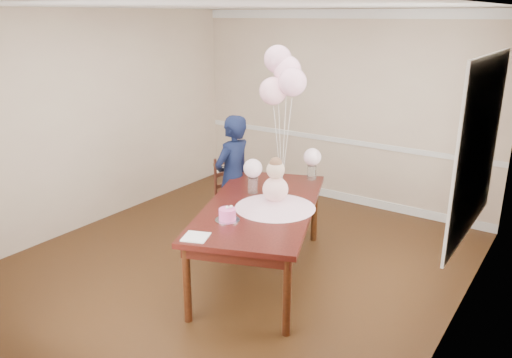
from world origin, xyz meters
name	(u,v)px	position (x,y,z in m)	size (l,w,h in m)	color
floor	(235,264)	(0.00, 0.00, 0.00)	(4.50, 5.00, 0.00)	black
ceiling	(232,6)	(0.00, 0.00, 2.70)	(4.50, 5.00, 0.02)	white
wall_back	(339,109)	(0.00, 2.50, 1.35)	(4.50, 0.02, 2.70)	tan
wall_left	(91,120)	(-2.25, 0.00, 1.35)	(0.02, 5.00, 2.70)	tan
wall_right	(465,186)	(2.25, 0.00, 1.35)	(0.02, 5.00, 2.70)	tan
chair_rail_trim	(337,140)	(0.00, 2.49, 0.90)	(4.50, 0.02, 0.07)	silver
crown_molding	(344,14)	(0.00, 2.49, 2.63)	(4.50, 0.02, 0.12)	silver
baseboard_trim	(335,195)	(0.00, 2.49, 0.06)	(4.50, 0.02, 0.12)	silver
window_frame	(479,147)	(2.23, 0.50, 1.55)	(0.02, 1.66, 1.56)	white
window_blinds	(477,147)	(2.21, 0.50, 1.55)	(0.01, 1.50, 1.40)	white
dining_table_top	(261,207)	(0.36, -0.03, 0.77)	(1.06, 2.12, 0.05)	black
table_apron	(261,214)	(0.36, -0.03, 0.69)	(0.95, 2.01, 0.11)	black
table_leg_fl	(187,284)	(0.29, -1.10, 0.37)	(0.07, 0.07, 0.74)	black
table_leg_fr	(287,297)	(1.12, -0.78, 0.37)	(0.07, 0.07, 0.74)	black
table_leg_bl	(243,205)	(-0.41, 0.72, 0.37)	(0.07, 0.07, 0.74)	black
table_leg_br	(315,212)	(0.42, 1.04, 0.37)	(0.07, 0.07, 0.74)	black
baby_skirt	(275,202)	(0.52, -0.03, 0.85)	(0.81, 0.81, 0.11)	#ECAEC3
baby_torso	(275,189)	(0.52, -0.03, 0.99)	(0.25, 0.25, 0.25)	pink
baby_head	(276,170)	(0.52, -0.03, 1.19)	(0.18, 0.18, 0.18)	#D0AB8F
baby_hair	(276,164)	(0.52, -0.03, 1.25)	(0.13, 0.13, 0.13)	brown
cake_platter	(227,220)	(0.33, -0.55, 0.80)	(0.23, 0.23, 0.01)	#B6B6BA
birthday_cake	(227,214)	(0.33, -0.55, 0.86)	(0.16, 0.16, 0.11)	#F54DA6
cake_flower_a	(227,207)	(0.33, -0.55, 0.93)	(0.03, 0.03, 0.03)	white
cake_flower_b	(231,207)	(0.35, -0.52, 0.93)	(0.03, 0.03, 0.03)	white
rose_vase_near	(253,185)	(0.09, 0.21, 0.88)	(0.11, 0.11, 0.17)	white
roses_near	(253,168)	(0.09, 0.21, 1.07)	(0.20, 0.20, 0.20)	silver
rose_vase_far	(312,173)	(0.41, 0.95, 0.88)	(0.11, 0.11, 0.17)	white
roses_far	(312,157)	(0.41, 0.95, 1.07)	(0.20, 0.20, 0.20)	#FBD3DE
napkin	(196,237)	(0.34, -1.01, 0.80)	(0.21, 0.21, 0.01)	white
balloon_weight	(281,186)	(0.25, 0.55, 0.81)	(0.04, 0.04, 0.02)	silver
balloon_a	(273,91)	(0.15, 0.51, 1.85)	(0.30, 0.30, 0.30)	#FFB4C4
balloon_b	(292,82)	(0.36, 0.54, 1.96)	(0.30, 0.30, 0.30)	#F7AFCA
balloon_c	(287,70)	(0.23, 0.65, 2.07)	(0.30, 0.30, 0.30)	#FFB4CE
balloon_d	(278,59)	(0.12, 0.64, 2.17)	(0.30, 0.30, 0.30)	#E6A3BB
balloon_ribbon_a	(277,147)	(0.20, 0.53, 1.25)	(0.00, 0.00, 0.89)	white
balloon_ribbon_b	(287,143)	(0.31, 0.54, 1.30)	(0.00, 0.00, 1.00)	white
balloon_ribbon_c	(284,137)	(0.24, 0.60, 1.36)	(0.00, 0.00, 1.10)	white
balloon_ribbon_d	(280,131)	(0.18, 0.59, 1.41)	(0.00, 0.00, 1.21)	white
dining_chair_seat	(236,199)	(-0.55, 0.76, 0.41)	(0.40, 0.40, 0.05)	#3A180F
chair_leg_fl	(217,215)	(-0.74, 0.62, 0.20)	(0.04, 0.04, 0.40)	#3A140F
chair_leg_fr	(236,222)	(-0.41, 0.57, 0.20)	(0.04, 0.04, 0.40)	#34180E
chair_leg_bl	(236,208)	(-0.70, 0.95, 0.20)	(0.04, 0.04, 0.40)	#3D1E10
chair_leg_br	(254,214)	(-0.37, 0.90, 0.20)	(0.04, 0.04, 0.40)	#33120E
chair_back_post_l	(215,179)	(-0.76, 0.62, 0.68)	(0.04, 0.04, 0.51)	#34140E
chair_back_post_r	(234,173)	(-0.71, 0.95, 0.68)	(0.04, 0.04, 0.51)	#3A1310
chair_slat_low	(225,184)	(-0.74, 0.78, 0.57)	(0.03, 0.37, 0.05)	#3C1A10
chair_slat_mid	(225,173)	(-0.74, 0.78, 0.72)	(0.03, 0.37, 0.05)	#33150E
chair_slat_top	(225,162)	(-0.74, 0.78, 0.86)	(0.03, 0.37, 0.05)	#3E2210
woman	(233,179)	(-0.43, 0.54, 0.76)	(0.56, 0.37, 1.53)	black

